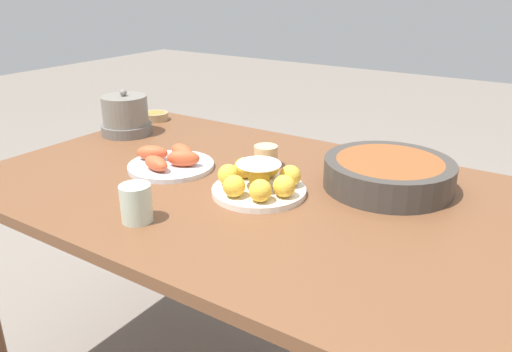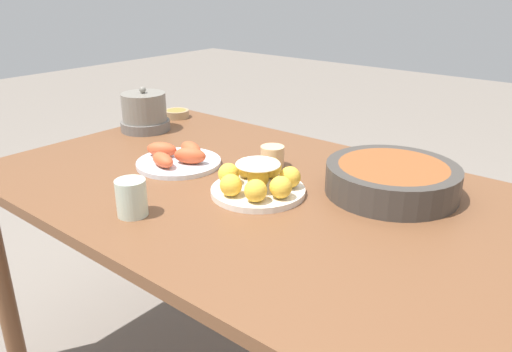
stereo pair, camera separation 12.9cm
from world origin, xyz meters
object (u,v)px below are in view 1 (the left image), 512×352
at_px(serving_bowl, 388,173).
at_px(sauce_bowl, 156,116).
at_px(cup_far, 266,156).
at_px(warming_pot, 126,116).
at_px(cake_plate, 259,181).
at_px(seafood_platter, 170,161).
at_px(cup_near, 136,203).
at_px(dining_table, 253,215).

height_order(serving_bowl, sauce_bowl, serving_bowl).
bearing_deg(cup_far, warming_pot, 179.39).
height_order(cake_plate, seafood_platter, cake_plate).
height_order(serving_bowl, cup_far, serving_bowl).
distance_m(serving_bowl, cup_near, 0.65).
distance_m(cup_far, warming_pot, 0.59).
bearing_deg(sauce_bowl, cake_plate, -27.46).
bearing_deg(warming_pot, cup_far, -0.61).
bearing_deg(warming_pot, cup_near, -41.29).
height_order(dining_table, warming_pot, warming_pot).
relative_size(cup_near, warming_pot, 0.50).
bearing_deg(cake_plate, dining_table, 141.26).
relative_size(dining_table, seafood_platter, 6.04).
height_order(dining_table, serving_bowl, serving_bowl).
bearing_deg(cup_near, warming_pot, 138.71).
xyz_separation_m(cup_near, cup_far, (0.06, 0.46, -0.01)).
bearing_deg(cup_far, dining_table, -69.89).
bearing_deg(dining_table, cake_plate, -38.74).
xyz_separation_m(cup_near, warming_pot, (-0.53, 0.47, 0.02)).
bearing_deg(serving_bowl, warming_pot, -177.94).
relative_size(serving_bowl, cup_near, 3.83).
relative_size(dining_table, cup_far, 21.64).
bearing_deg(cup_near, cup_far, 83.11).
relative_size(dining_table, cake_plate, 6.20).
height_order(seafood_platter, warming_pot, warming_pot).
relative_size(sauce_bowl, cup_near, 1.11).
height_order(seafood_platter, cup_far, same).
distance_m(dining_table, sauce_bowl, 0.78).
bearing_deg(dining_table, cup_near, -109.58).
distance_m(cake_plate, cup_far, 0.20).
xyz_separation_m(sauce_bowl, warming_pot, (0.04, -0.19, 0.05)).
relative_size(seafood_platter, cup_far, 3.58).
xyz_separation_m(seafood_platter, warming_pot, (-0.36, 0.17, 0.04)).
distance_m(cake_plate, serving_bowl, 0.34).
bearing_deg(cup_near, serving_bowl, 50.69).
height_order(seafood_platter, cup_near, cup_near).
xyz_separation_m(sauce_bowl, cup_near, (0.58, -0.66, 0.03)).
height_order(cup_near, warming_pot, warming_pot).
distance_m(seafood_platter, cup_near, 0.34).
distance_m(dining_table, warming_pot, 0.68).
relative_size(dining_table, serving_bowl, 4.47).
relative_size(sauce_bowl, warming_pot, 0.55).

